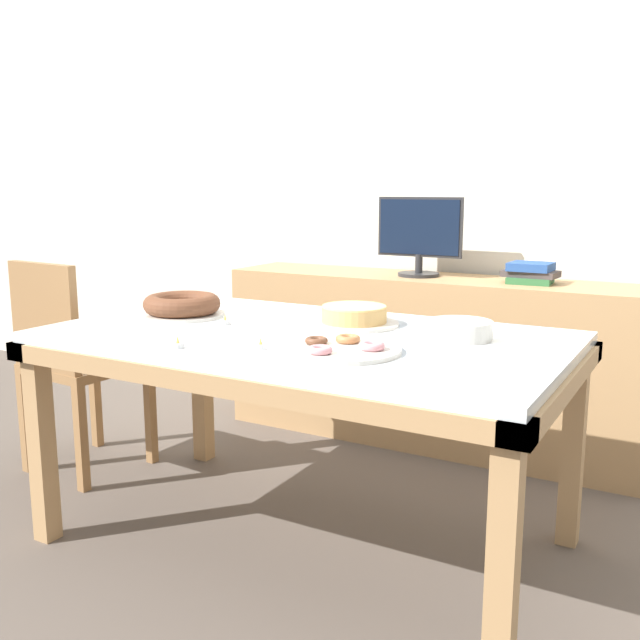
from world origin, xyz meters
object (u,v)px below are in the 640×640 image
at_px(cake_golden_bundt, 182,306).
at_px(plate_stack, 460,330).
at_px(tealight_centre, 261,346).
at_px(tealight_near_cakes, 177,305).
at_px(cake_chocolate_round, 354,317).
at_px(tealight_near_front, 178,345).
at_px(book_stack, 531,273).
at_px(chair, 71,357).
at_px(computer_monitor, 419,237).
at_px(tealight_left_edge, 225,322).
at_px(pastry_platter, 340,348).

distance_m(cake_golden_bundt, plate_stack, 1.06).
height_order(cake_golden_bundt, tealight_centre, cake_golden_bundt).
bearing_deg(tealight_centre, tealight_near_cakes, 147.23).
bearing_deg(cake_chocolate_round, tealight_near_front, -116.89).
distance_m(book_stack, tealight_near_cakes, 1.56).
height_order(chair, plate_stack, chair).
relative_size(book_stack, tealight_centre, 6.09).
xyz_separation_m(plate_stack, tealight_near_front, (-0.70, -0.55, -0.02)).
bearing_deg(tealight_near_cakes, cake_chocolate_round, 0.67).
relative_size(computer_monitor, cake_golden_bundt, 1.34).
xyz_separation_m(computer_monitor, tealight_left_edge, (-0.25, -1.22, -0.24)).
height_order(chair, pastry_platter, chair).
xyz_separation_m(book_stack, pastry_platter, (-0.22, -1.39, -0.09)).
height_order(computer_monitor, book_stack, computer_monitor).
relative_size(computer_monitor, cake_chocolate_round, 1.34).
xyz_separation_m(book_stack, tealight_centre, (-0.45, -1.48, -0.09)).
distance_m(book_stack, tealight_near_front, 1.73).
bearing_deg(tealight_left_edge, book_stack, 57.26).
xyz_separation_m(computer_monitor, book_stack, (0.53, 0.00, -0.14)).
bearing_deg(plate_stack, chair, -176.34).
xyz_separation_m(chair, cake_chocolate_round, (1.29, 0.15, 0.27)).
distance_m(plate_stack, tealight_near_cakes, 1.21).
relative_size(tealight_near_front, tealight_near_cakes, 1.00).
height_order(cake_chocolate_round, pastry_platter, cake_chocolate_round).
height_order(computer_monitor, cake_golden_bundt, computer_monitor).
xyz_separation_m(cake_golden_bundt, tealight_near_front, (0.35, -0.43, -0.03)).
relative_size(chair, tealight_near_front, 23.50).
relative_size(book_stack, cake_golden_bundt, 0.77).
height_order(chair, tealight_near_cakes, chair).
relative_size(chair, cake_chocolate_round, 2.96).
bearing_deg(plate_stack, tealight_centre, -136.83).
bearing_deg(tealight_left_edge, cake_golden_bundt, 167.49).
height_order(chair, tealight_centre, chair).
xyz_separation_m(computer_monitor, cake_chocolate_round, (0.16, -1.00, -0.22)).
bearing_deg(tealight_near_front, book_stack, 67.02).
xyz_separation_m(chair, tealight_near_cakes, (0.49, 0.14, 0.25)).
bearing_deg(cake_chocolate_round, tealight_near_cakes, -179.33).
relative_size(book_stack, pastry_platter, 0.67).
xyz_separation_m(tealight_centre, tealight_near_front, (-0.23, -0.11, 0.00)).
bearing_deg(tealight_centre, computer_monitor, 93.32).
height_order(cake_chocolate_round, tealight_centre, cake_chocolate_round).
xyz_separation_m(cake_golden_bundt, pastry_platter, (0.80, -0.23, -0.03)).
relative_size(cake_chocolate_round, tealight_centre, 7.94).
height_order(book_stack, tealight_left_edge, book_stack).
bearing_deg(tealight_near_front, tealight_centre, 25.90).
distance_m(tealight_near_cakes, tealight_left_edge, 0.45).
xyz_separation_m(book_stack, cake_chocolate_round, (-0.38, -1.00, -0.07)).
relative_size(cake_chocolate_round, tealight_near_front, 7.94).
distance_m(chair, book_stack, 2.06).
bearing_deg(tealight_near_cakes, tealight_centre, -32.77).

